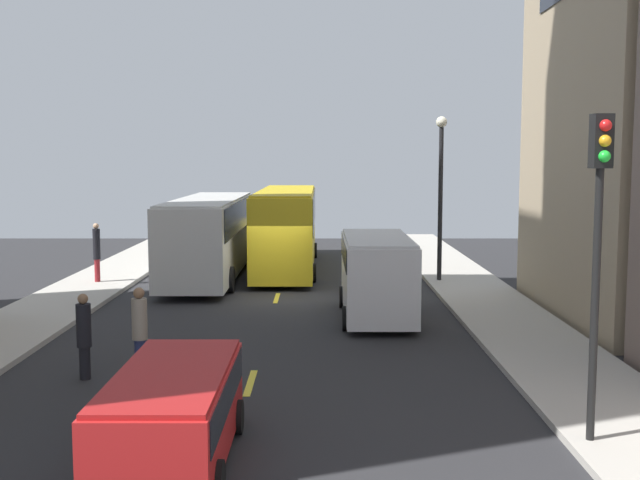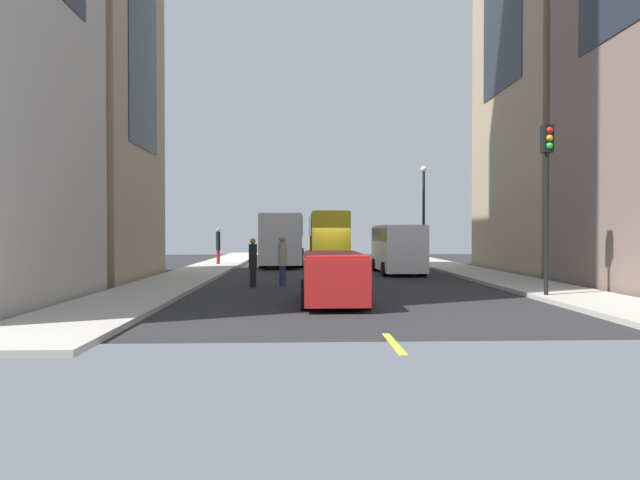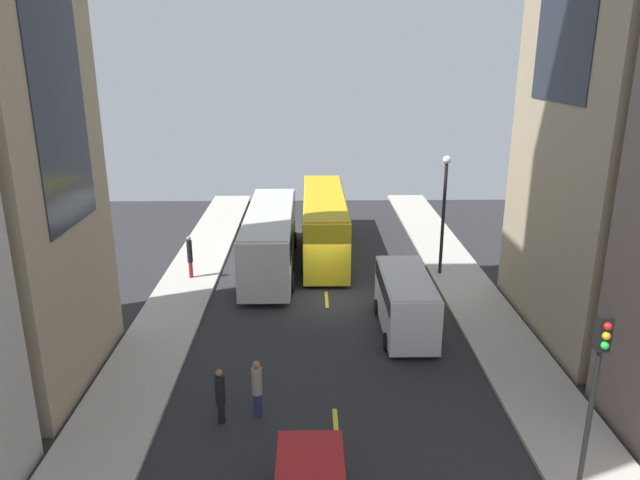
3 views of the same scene
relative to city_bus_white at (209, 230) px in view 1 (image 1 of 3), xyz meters
The scene contains 16 objects.
ground_plane 5.97m from the city_bus_white, 57.03° to the right, with size 41.64×41.64×0.00m, color #28282B.
sidewalk_west 6.65m from the city_bus_white, 132.17° to the right, with size 2.99×44.00×0.15m, color #B2ADA3.
sidewalk_east 11.57m from the city_bus_white, 24.41° to the right, with size 2.99×44.00×0.15m, color #B2ADA3.
lane_stripe_1 15.65m from the city_bus_white, 78.64° to the right, with size 0.16×2.00×0.01m, color yellow.
lane_stripe_2 5.96m from the city_bus_white, 57.03° to the right, with size 0.16×2.00×0.01m, color yellow.
lane_stripe_3 6.84m from the city_bus_white, 62.15° to the left, with size 0.16×2.00×0.01m, color yellow.
lane_stripe_4 16.69m from the city_bus_white, 79.37° to the left, with size 0.16×2.00×0.01m, color yellow.
city_bus_white is the anchor object (origin of this frame).
streetcar_yellow 4.15m from the city_bus_white, 41.54° to the left, with size 2.70×12.41×3.59m.
delivery_van_white 10.40m from the city_bus_white, 52.03° to the right, with size 2.25×5.59×2.58m.
car_red_0 19.94m from the city_bus_white, 83.64° to the right, with size 1.99×4.54×1.57m.
pedestrian_crossing_mid 14.55m from the city_bus_white, 88.25° to the right, with size 0.36×0.36×2.04m.
pedestrian_waiting_curb 4.63m from the city_bus_white, 155.80° to the right, with size 0.29×0.29×2.32m.
pedestrian_walking_far 14.95m from the city_bus_white, 92.80° to the right, with size 0.33×0.33×1.97m.
traffic_light_near_corner 21.35m from the city_bus_white, 64.07° to the right, with size 0.32×0.44×5.58m.
streetlamp_near 9.74m from the city_bus_white, ahead, with size 0.44×0.44×6.49m.
Camera 1 is at (1.55, -27.30, 4.99)m, focal length 43.33 mm.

